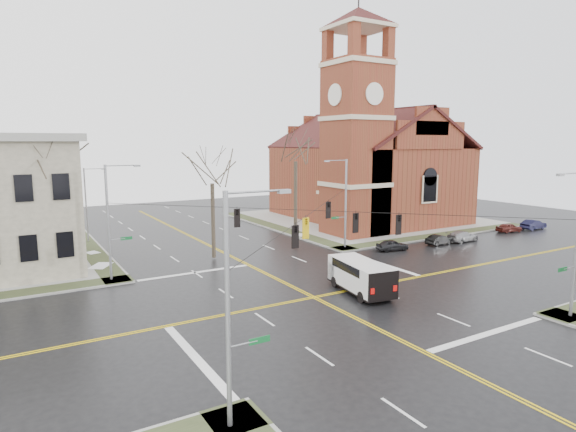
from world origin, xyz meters
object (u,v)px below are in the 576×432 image
signal_pole_nw (110,219)px  parked_car_b (439,240)px  cargo_van (359,274)px  parked_car_d (509,228)px  signal_pole_ne (344,201)px  streetlight_north_a (87,202)px  parked_car_c (462,236)px  signal_pole_sw (232,304)px  signal_pole_se (576,240)px  parked_car_a (392,245)px  tree_nw_far (45,173)px  tree_ne (296,156)px  tree_nw_near (212,178)px  church (364,160)px  parked_car_e (533,225)px  streetlight_north_b (66,187)px

signal_pole_nw → parked_car_b: (32.61, -3.66, -4.41)m
cargo_van → parked_car_d: size_ratio=1.92×
signal_pole_ne → streetlight_north_a: 27.48m
signal_pole_ne → parked_car_c: 14.65m
signal_pole_nw → signal_pole_sw: bearing=-90.0°
cargo_van → parked_car_d: 32.06m
signal_pole_se → parked_car_a: bearing=79.4°
tree_nw_far → tree_ne: bearing=1.0°
signal_pole_se → tree_nw_near: 28.94m
cargo_van → parked_car_c: (21.29, 8.35, -0.77)m
streetlight_north_a → church: bearing=-5.2°
signal_pole_ne → parked_car_e: signal_pole_ne is taller
streetlight_north_a → signal_pole_ne: bearing=-36.9°
signal_pole_ne → parked_car_b: (9.97, -3.66, -4.41)m
signal_pole_ne → parked_car_e: (27.15, -3.31, -4.33)m
church → tree_nw_far: (-40.26, -11.27, 0.10)m
signal_pole_sw → parked_car_a: (26.34, 19.78, -4.39)m
streetlight_north_a → parked_car_b: bearing=-32.3°
church → streetlight_north_a: (-35.42, 3.22, -3.97)m
streetlight_north_a → cargo_van: 32.08m
streetlight_north_b → tree_nw_near: size_ratio=0.77×
church → parked_car_e: church is taller
parked_car_c → tree_nw_far: size_ratio=0.35×
streetlight_north_a → parked_car_e: size_ratio=2.12×
signal_pole_ne → signal_pole_se: bearing=-90.0°
parked_car_a → church: bearing=-18.9°
streetlight_north_a → tree_ne: 23.15m
signal_pole_sw → tree_ne: (18.32, 25.40, 4.56)m
signal_pole_sw → parked_car_a: size_ratio=2.73×
tree_nw_near → parked_car_b: bearing=-15.3°
parked_car_e → signal_pole_nw: bearing=85.5°
parked_car_b → parked_car_d: parked_car_d is taller
signal_pole_ne → signal_pole_nw: 22.64m
tree_nw_near → parked_car_c: bearing=-13.6°
signal_pole_nw → signal_pole_sw: size_ratio=1.00×
church → signal_pole_nw: bearing=-159.8°
streetlight_north_b → tree_nw_near: 35.11m
parked_car_b → cargo_van: bearing=113.0°
parked_car_e → tree_nw_near: (-40.28, 5.98, 6.93)m
church → signal_pole_se: church is taller
parked_car_d → tree_nw_far: bearing=93.2°
parked_car_e → signal_pole_ne: bearing=82.3°
parked_car_e → signal_pole_se: bearing=125.2°
cargo_van → tree_ne: (3.49, 14.52, 8.14)m
signal_pole_ne → streetlight_north_b: bearing=121.1°
streetlight_north_b → parked_car_d: bearing=-41.3°
parked_car_e → tree_nw_far: 54.80m
signal_pole_nw → parked_car_b: bearing=-6.4°
parked_car_b → parked_car_a: bearing=83.6°
signal_pole_ne → parked_car_b: size_ratio=2.73×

